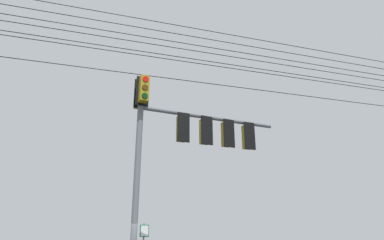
% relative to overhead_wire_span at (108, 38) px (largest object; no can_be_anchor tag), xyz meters
% --- Properties ---
extents(signal_mast_assembly, '(5.42, 1.15, 7.28)m').
position_rel_overhead_wire_span_xyz_m(signal_mast_assembly, '(-2.66, 0.42, -3.33)').
color(signal_mast_assembly, slate).
rests_on(signal_mast_assembly, ground).
extents(overhead_wire_span, '(27.01, 5.57, 2.61)m').
position_rel_overhead_wire_span_xyz_m(overhead_wire_span, '(0.00, 0.00, 0.00)').
color(overhead_wire_span, black).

